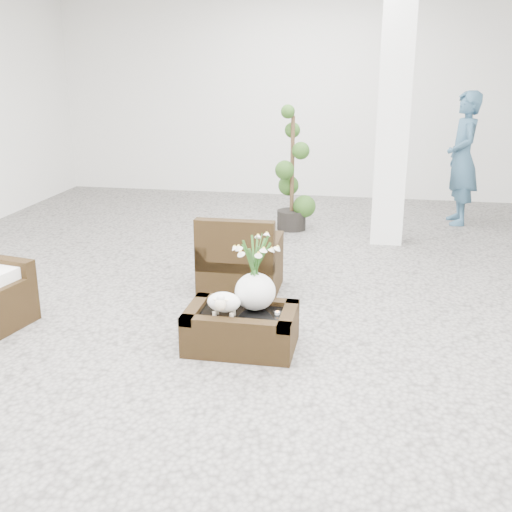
# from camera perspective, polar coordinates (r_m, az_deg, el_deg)

# --- Properties ---
(ground) EXTENTS (11.00, 11.00, 0.00)m
(ground) POSITION_cam_1_polar(r_m,az_deg,el_deg) (5.99, 0.18, -5.38)
(ground) COLOR gray
(ground) RESTS_ON ground
(column) EXTENTS (0.40, 0.40, 3.50)m
(column) POSITION_cam_1_polar(r_m,az_deg,el_deg) (8.24, 12.33, 13.10)
(column) COLOR white
(column) RESTS_ON ground
(coffee_table) EXTENTS (0.90, 0.60, 0.31)m
(coffee_table) POSITION_cam_1_polar(r_m,az_deg,el_deg) (5.30, -1.34, -6.69)
(coffee_table) COLOR #34230F
(coffee_table) RESTS_ON ground
(sheep_figurine) EXTENTS (0.28, 0.23, 0.21)m
(sheep_figurine) POSITION_cam_1_polar(r_m,az_deg,el_deg) (5.13, -2.91, -4.37)
(sheep_figurine) COLOR white
(sheep_figurine) RESTS_ON coffee_table
(planter_narcissus) EXTENTS (0.44, 0.44, 0.80)m
(planter_narcissus) POSITION_cam_1_polar(r_m,az_deg,el_deg) (5.17, -0.07, -0.69)
(planter_narcissus) COLOR white
(planter_narcissus) RESTS_ON coffee_table
(tealight) EXTENTS (0.04, 0.04, 0.03)m
(tealight) POSITION_cam_1_polar(r_m,az_deg,el_deg) (5.20, 1.94, -5.12)
(tealight) COLOR white
(tealight) RESTS_ON coffee_table
(armchair) EXTENTS (0.79, 0.76, 0.83)m
(armchair) POSITION_cam_1_polar(r_m,az_deg,el_deg) (6.48, -1.37, 0.34)
(armchair) COLOR #34230F
(armchair) RESTS_ON ground
(topiary) EXTENTS (0.45, 0.45, 1.69)m
(topiary) POSITION_cam_1_polar(r_m,az_deg,el_deg) (8.79, 3.28, 7.76)
(topiary) COLOR #224014
(topiary) RESTS_ON ground
(shopper) EXTENTS (0.52, 0.73, 1.89)m
(shopper) POSITION_cam_1_polar(r_m,az_deg,el_deg) (9.57, 18.11, 8.34)
(shopper) COLOR #325670
(shopper) RESTS_ON ground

